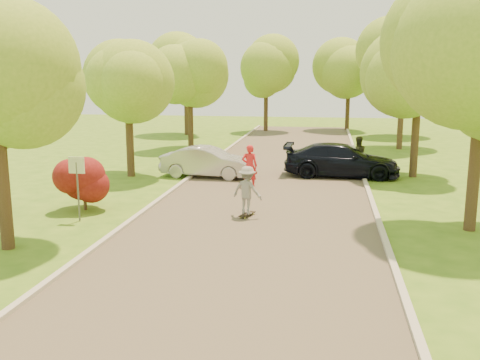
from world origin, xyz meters
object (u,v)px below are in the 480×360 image
Objects in this scene: silver_sedan at (207,162)px; skateboarder at (247,190)px; longboard at (247,214)px; person_striped at (250,166)px; person_olive at (358,155)px; street_sign at (77,175)px; dark_sedan at (341,160)px.

skateboarder reaches higher than silver_sedan.
person_striped is at bearing -62.49° from longboard.
person_olive reaches higher than silver_sedan.
longboard is 0.48× the size of person_olive.
street_sign is 5.82m from longboard.
person_striped reaches higher than person_olive.
person_striped reaches higher than longboard.
person_striped is 6.26m from person_olive.
dark_sedan is 2.95× the size of person_olive.
person_striped is at bearing 129.59° from dark_sedan.
person_olive is at bearing -147.32° from person_striped.
street_sign is 8.77m from silver_sedan.
silver_sedan is at bearing 73.35° from street_sign.
skateboarder is at bearing 158.85° from dark_sedan.
person_olive is (4.16, 8.96, 0.83)m from longboard.
longboard is at bearing 49.10° from person_olive.
street_sign is 12.99m from dark_sedan.
silver_sedan is (2.50, 8.36, -0.84)m from street_sign.
person_olive is at bearing -94.70° from longboard.
person_olive is (9.60, 10.42, -0.64)m from street_sign.
person_striped is at bearing -124.97° from silver_sedan.
longboard is 5.05m from person_striped.
person_olive is at bearing -94.70° from skateboarder.
street_sign reaches higher than dark_sedan.
dark_sedan is at bearing -149.20° from person_striped.
street_sign is at bearing 45.67° from person_striped.
person_striped is at bearing 24.02° from person_olive.
street_sign reaches higher than longboard.
person_striped is (-0.63, 4.94, 0.83)m from longboard.
person_olive reaches higher than longboard.
dark_sedan is 5.08m from person_striped.
skateboarder is (2.94, -6.90, 0.21)m from silver_sedan.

